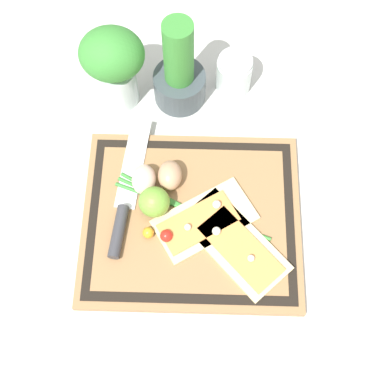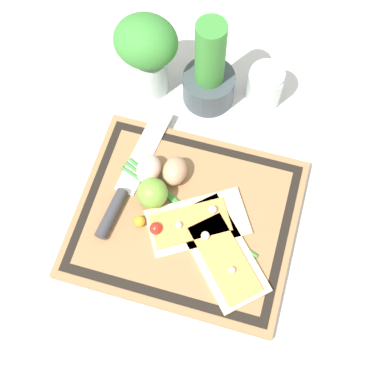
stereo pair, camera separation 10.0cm
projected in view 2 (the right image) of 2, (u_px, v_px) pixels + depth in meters
name	position (u px, v px, depth m)	size (l,w,h in m)	color
ground_plane	(186.00, 220.00, 1.02)	(6.00, 6.00, 0.00)	silver
cutting_board	(186.00, 218.00, 1.01)	(0.41, 0.35, 0.02)	#997047
pizza_slice_near	(221.00, 253.00, 0.97)	(0.21, 0.22, 0.02)	beige
pizza_slice_far	(196.00, 222.00, 0.99)	(0.21, 0.18, 0.02)	beige
knife	(123.00, 192.00, 1.01)	(0.06, 0.30, 0.02)	silver
egg_brown	(175.00, 171.00, 1.01)	(0.05, 0.06, 0.05)	tan
egg_pink	(149.00, 169.00, 1.02)	(0.05, 0.06, 0.05)	beige
lime	(152.00, 193.00, 0.99)	(0.06, 0.06, 0.06)	#70A838
cherry_tomato_red	(156.00, 229.00, 0.98)	(0.02, 0.02, 0.02)	red
cherry_tomato_yellow	(139.00, 221.00, 0.99)	(0.02, 0.02, 0.02)	gold
scallion_bunch	(185.00, 210.00, 1.00)	(0.30, 0.15, 0.01)	#388433
herb_pot	(209.00, 75.00, 1.06)	(0.11, 0.11, 0.22)	#3D474C
sauce_jar	(265.00, 87.00, 1.10)	(0.07, 0.07, 0.09)	silver
herb_glass	(147.00, 51.00, 1.04)	(0.13, 0.11, 0.20)	silver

